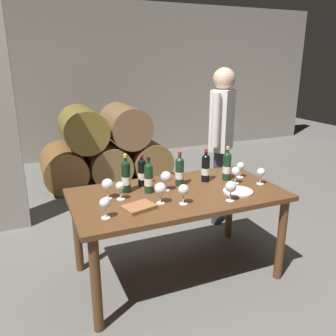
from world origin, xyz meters
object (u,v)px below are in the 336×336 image
wine_bottle_5 (206,167)px  wine_glass_3 (107,185)px  wine_bottle_4 (142,172)px  wine_glass_5 (261,173)px  sommelier_presenting (222,132)px  tasting_notebook (139,207)px  wine_glass_9 (231,187)px  wine_glass_4 (160,189)px  wine_glass_8 (184,190)px  wine_bottle_2 (149,177)px  wine_glass_2 (120,187)px  dining_table (178,203)px  wine_glass_0 (105,204)px  wine_glass_7 (166,177)px  serving_plate (238,191)px  wine_bottle_1 (126,176)px  wine_glass_1 (236,172)px  wine_bottle_0 (180,171)px  wine_glass_6 (240,167)px  wine_bottle_3 (227,166)px

wine_bottle_5 → wine_glass_3: 0.89m
wine_bottle_4 → wine_glass_5: (0.95, -0.37, -0.02)m
sommelier_presenting → tasting_notebook: bearing=-143.1°
wine_glass_9 → tasting_notebook: wine_glass_9 is taller
wine_glass_4 → sommelier_presenting: sommelier_presenting is taller
wine_bottle_5 → tasting_notebook: 0.81m
wine_glass_3 → wine_glass_8: (0.49, -0.32, -0.00)m
wine_bottle_2 → wine_glass_2: wine_bottle_2 is taller
dining_table → wine_glass_0: size_ratio=11.42×
wine_glass_8 → wine_glass_7: bearing=91.9°
wine_glass_9 → serving_plate: (0.16, 0.13, -0.10)m
wine_bottle_1 → serving_plate: (0.83, -0.36, -0.13)m
dining_table → wine_glass_4: 0.33m
wine_glass_5 → wine_bottle_1: bearing=166.4°
wine_glass_1 → wine_glass_7: wine_glass_7 is taller
wine_bottle_5 → wine_glass_2: bearing=-171.9°
dining_table → wine_glass_8: size_ratio=10.96×
wine_glass_8 → wine_glass_4: bearing=152.5°
serving_plate → wine_glass_2: bearing=166.2°
wine_bottle_5 → tasting_notebook: (-0.73, -0.34, -0.11)m
wine_bottle_0 → wine_bottle_2: size_ratio=1.00×
wine_bottle_5 → wine_glass_1: (0.21, -0.15, -0.02)m
wine_glass_6 → wine_glass_2: bearing=-176.0°
wine_bottle_2 → sommelier_presenting: (1.07, 0.66, 0.16)m
wine_bottle_4 → wine_glass_1: 0.80m
wine_glass_2 → tasting_notebook: (0.07, -0.22, -0.09)m
wine_bottle_1 → wine_glass_7: 0.32m
wine_bottle_3 → wine_glass_2: bearing=-175.7°
wine_glass_2 → serving_plate: 0.95m
wine_glass_3 → serving_plate: wine_glass_3 is taller
dining_table → wine_bottle_5: size_ratio=5.80×
wine_glass_8 → tasting_notebook: 0.35m
wine_glass_5 → wine_glass_3: bearing=171.5°
wine_glass_5 → serving_plate: bearing=-163.0°
wine_glass_5 → wine_glass_2: bearing=173.4°
wine_bottle_5 → sommelier_presenting: 0.81m
wine_bottle_4 → wine_glass_6: 0.90m
wine_bottle_4 → wine_glass_1: bearing=-19.2°
wine_bottle_1 → wine_bottle_2: (0.17, -0.08, -0.01)m
wine_glass_2 → wine_glass_7: wine_glass_7 is taller
wine_bottle_5 → tasting_notebook: size_ratio=1.33×
wine_bottle_2 → wine_glass_7: (0.14, -0.01, -0.01)m
wine_bottle_1 → wine_bottle_5: wine_bottle_1 is taller
wine_bottle_0 → wine_bottle_1: (-0.46, 0.03, 0.01)m
wine_glass_6 → sommelier_presenting: (0.18, 0.63, 0.18)m
tasting_notebook → wine_glass_3: bearing=104.2°
wine_glass_5 → tasting_notebook: bearing=-175.7°
wine_glass_1 → wine_glass_5: wine_glass_1 is taller
wine_bottle_4 → wine_glass_2: wine_bottle_4 is taller
wine_bottle_5 → tasting_notebook: wine_bottle_5 is taller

